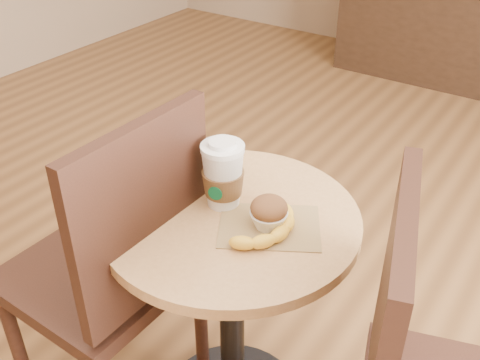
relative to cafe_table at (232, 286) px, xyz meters
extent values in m
cylinder|color=black|center=(0.00, 0.00, -0.14)|extent=(0.07, 0.07, 0.72)
cylinder|color=tan|center=(0.00, 0.00, 0.22)|extent=(0.64, 0.64, 0.03)
cube|color=black|center=(-0.33, -0.16, 0.00)|extent=(0.46, 0.46, 0.05)
cylinder|color=black|center=(-0.52, 0.03, -0.26)|extent=(0.04, 0.04, 0.51)
cylinder|color=black|center=(-0.53, -0.35, -0.26)|extent=(0.04, 0.04, 0.51)
cylinder|color=black|center=(-0.14, 0.03, -0.26)|extent=(0.04, 0.04, 0.51)
cube|color=black|center=(-0.13, -0.17, 0.28)|extent=(0.04, 0.43, 0.48)
cube|color=black|center=(0.46, -0.14, 0.29)|extent=(0.16, 0.42, 0.48)
cube|color=olive|center=(0.11, 0.01, 0.24)|extent=(0.30, 0.28, 0.00)
cylinder|color=white|center=(-0.04, 0.03, 0.40)|extent=(0.11, 0.11, 0.01)
cylinder|color=white|center=(-0.04, 0.03, 0.41)|extent=(0.07, 0.07, 0.01)
cylinder|color=#08532E|center=(-0.03, -0.02, 0.30)|extent=(0.04, 0.01, 0.04)
ellipsoid|color=brown|center=(0.10, 0.01, 0.30)|extent=(0.09, 0.09, 0.06)
ellipsoid|color=beige|center=(0.10, 0.01, 0.31)|extent=(0.03, 0.03, 0.02)
camera|label=1|loc=(0.65, -0.91, 1.06)|focal=42.00mm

